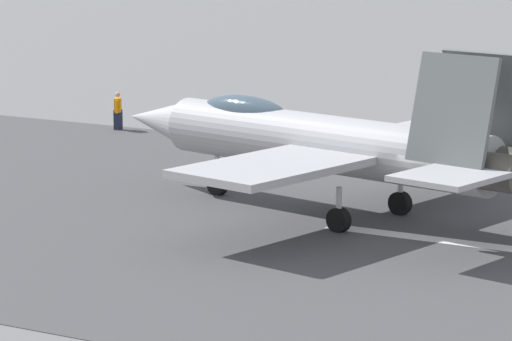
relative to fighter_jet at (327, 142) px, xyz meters
The scene contains 5 objects.
ground_plane 5.19m from the fighter_jet, 162.01° to the left, with size 400.00×400.00×0.00m, color slate.
runway_strip 5.20m from the fighter_jet, 162.08° to the left, with size 240.00×26.00×0.02m.
fighter_jet is the anchor object (origin of this frame).
crew_person 19.12m from the fighter_jet, 34.52° to the right, with size 0.45×0.63×1.69m.
marker_cone_mid 12.84m from the fighter_jet, 56.87° to the right, with size 0.44×0.44×0.55m, color orange.
Camera 1 is at (-15.24, 37.73, 9.83)m, focal length 98.14 mm.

